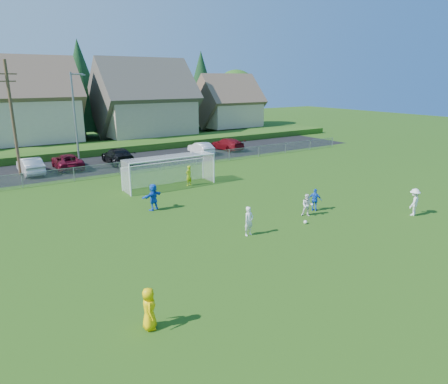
{
  "coord_description": "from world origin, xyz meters",
  "views": [
    {
      "loc": [
        -13.67,
        -12.52,
        8.44
      ],
      "look_at": [
        0.0,
        8.0,
        1.4
      ],
      "focal_mm": 32.0,
      "sensor_mm": 36.0,
      "label": 1
    }
  ],
  "objects_px": {
    "soccer_ball": "(305,222)",
    "player_blue_b": "(153,197)",
    "goalkeeper": "(189,176)",
    "player_white_c": "(414,202)",
    "referee": "(149,309)",
    "car_c": "(67,161)",
    "car_g": "(227,144)",
    "soccer_goal": "(168,166)",
    "car_f": "(201,148)",
    "car_d": "(118,156)",
    "car_b": "(30,166)",
    "player_blue_a": "(315,200)",
    "player_white_a": "(249,221)",
    "player_white_b": "(307,205)"
  },
  "relations": [
    {
      "from": "referee",
      "to": "car_c",
      "type": "height_order",
      "value": "referee"
    },
    {
      "from": "player_white_b",
      "to": "player_blue_a",
      "type": "xyz_separation_m",
      "value": [
        1.2,
        0.5,
        0.02
      ]
    },
    {
      "from": "player_white_a",
      "to": "car_f",
      "type": "bearing_deg",
      "value": 57.07
    },
    {
      "from": "car_b",
      "to": "soccer_goal",
      "type": "height_order",
      "value": "soccer_goal"
    },
    {
      "from": "player_blue_a",
      "to": "car_g",
      "type": "bearing_deg",
      "value": -51.58
    },
    {
      "from": "car_b",
      "to": "car_c",
      "type": "bearing_deg",
      "value": -175.47
    },
    {
      "from": "car_f",
      "to": "car_g",
      "type": "height_order",
      "value": "car_g"
    },
    {
      "from": "car_f",
      "to": "car_c",
      "type": "bearing_deg",
      "value": 0.78
    },
    {
      "from": "soccer_ball",
      "to": "player_white_b",
      "type": "xyz_separation_m",
      "value": [
        1.09,
        0.98,
        0.61
      ]
    },
    {
      "from": "soccer_ball",
      "to": "player_white_c",
      "type": "relative_size",
      "value": 0.13
    },
    {
      "from": "referee",
      "to": "car_c",
      "type": "bearing_deg",
      "value": 9.75
    },
    {
      "from": "goalkeeper",
      "to": "player_white_c",
      "type": "bearing_deg",
      "value": 101.16
    },
    {
      "from": "player_blue_a",
      "to": "soccer_goal",
      "type": "bearing_deg",
      "value": -6.2
    },
    {
      "from": "soccer_ball",
      "to": "player_blue_a",
      "type": "height_order",
      "value": "player_blue_a"
    },
    {
      "from": "soccer_ball",
      "to": "player_blue_a",
      "type": "distance_m",
      "value": 2.8
    },
    {
      "from": "referee",
      "to": "player_white_a",
      "type": "relative_size",
      "value": 0.94
    },
    {
      "from": "car_b",
      "to": "car_d",
      "type": "bearing_deg",
      "value": 177.36
    },
    {
      "from": "player_blue_a",
      "to": "car_f",
      "type": "relative_size",
      "value": 0.36
    },
    {
      "from": "car_f",
      "to": "soccer_goal",
      "type": "bearing_deg",
      "value": 51.68
    },
    {
      "from": "car_c",
      "to": "player_white_c",
      "type": "bearing_deg",
      "value": 122.45
    },
    {
      "from": "soccer_goal",
      "to": "player_white_a",
      "type": "bearing_deg",
      "value": -94.77
    },
    {
      "from": "car_d",
      "to": "player_blue_b",
      "type": "bearing_deg",
      "value": 81.08
    },
    {
      "from": "car_d",
      "to": "car_g",
      "type": "distance_m",
      "value": 13.86
    },
    {
      "from": "player_white_c",
      "to": "player_blue_b",
      "type": "height_order",
      "value": "player_blue_b"
    },
    {
      "from": "car_f",
      "to": "car_d",
      "type": "bearing_deg",
      "value": 2.16
    },
    {
      "from": "player_white_c",
      "to": "car_g",
      "type": "relative_size",
      "value": 0.35
    },
    {
      "from": "player_white_a",
      "to": "player_blue_a",
      "type": "relative_size",
      "value": 1.11
    },
    {
      "from": "goalkeeper",
      "to": "car_f",
      "type": "relative_size",
      "value": 0.4
    },
    {
      "from": "player_blue_b",
      "to": "car_g",
      "type": "distance_m",
      "value": 23.64
    },
    {
      "from": "soccer_ball",
      "to": "referee",
      "type": "bearing_deg",
      "value": -159.36
    },
    {
      "from": "player_white_c",
      "to": "car_f",
      "type": "distance_m",
      "value": 25.99
    },
    {
      "from": "car_c",
      "to": "player_blue_a",
      "type": "bearing_deg",
      "value": 118.02
    },
    {
      "from": "referee",
      "to": "player_white_b",
      "type": "height_order",
      "value": "referee"
    },
    {
      "from": "player_white_b",
      "to": "car_g",
      "type": "height_order",
      "value": "player_white_b"
    },
    {
      "from": "player_blue_a",
      "to": "car_c",
      "type": "xyz_separation_m",
      "value": [
        -10.53,
        22.31,
        -0.03
      ]
    },
    {
      "from": "player_blue_b",
      "to": "car_g",
      "type": "bearing_deg",
      "value": -156.37
    },
    {
      "from": "player_white_c",
      "to": "player_blue_a",
      "type": "height_order",
      "value": "player_white_c"
    },
    {
      "from": "referee",
      "to": "player_white_c",
      "type": "bearing_deg",
      "value": -66.96
    },
    {
      "from": "referee",
      "to": "player_white_a",
      "type": "bearing_deg",
      "value": -40.99
    },
    {
      "from": "car_g",
      "to": "soccer_goal",
      "type": "bearing_deg",
      "value": 34.03
    },
    {
      "from": "soccer_goal",
      "to": "goalkeeper",
      "type": "bearing_deg",
      "value": -27.21
    },
    {
      "from": "car_g",
      "to": "car_d",
      "type": "bearing_deg",
      "value": -4.13
    },
    {
      "from": "referee",
      "to": "car_f",
      "type": "relative_size",
      "value": 0.37
    },
    {
      "from": "car_c",
      "to": "car_g",
      "type": "bearing_deg",
      "value": -176.68
    },
    {
      "from": "car_d",
      "to": "car_c",
      "type": "bearing_deg",
      "value": -2.31
    },
    {
      "from": "soccer_ball",
      "to": "goalkeeper",
      "type": "bearing_deg",
      "value": 97.27
    },
    {
      "from": "soccer_ball",
      "to": "player_blue_b",
      "type": "bearing_deg",
      "value": 130.75
    },
    {
      "from": "goalkeeper",
      "to": "car_f",
      "type": "bearing_deg",
      "value": -143.45
    },
    {
      "from": "soccer_ball",
      "to": "car_b",
      "type": "relative_size",
      "value": 0.05
    },
    {
      "from": "player_white_a",
      "to": "car_f",
      "type": "relative_size",
      "value": 0.4
    }
  ]
}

